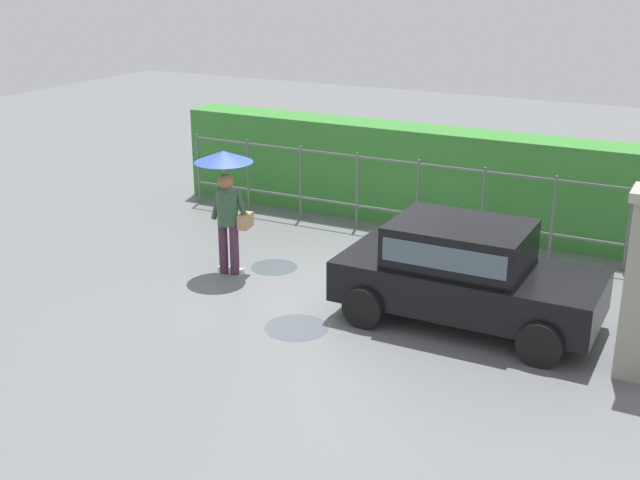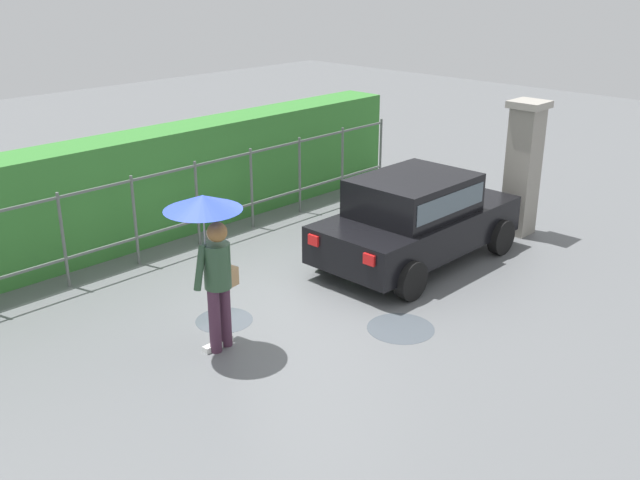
# 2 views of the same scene
# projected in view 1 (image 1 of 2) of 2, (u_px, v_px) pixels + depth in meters

# --- Properties ---
(ground_plane) EXTENTS (40.00, 40.00, 0.00)m
(ground_plane) POSITION_uv_depth(u_px,v_px,m) (339.00, 293.00, 12.77)
(ground_plane) COLOR slate
(car) EXTENTS (3.74, 1.86, 1.48)m
(car) POSITION_uv_depth(u_px,v_px,m) (465.00, 270.00, 11.51)
(car) COLOR black
(car) RESTS_ON ground
(pedestrian) EXTENTS (0.96, 0.96, 2.06)m
(pedestrian) POSITION_uv_depth(u_px,v_px,m) (226.00, 186.00, 13.14)
(pedestrian) COLOR #47283D
(pedestrian) RESTS_ON ground
(fence_section) EXTENTS (10.00, 0.05, 1.50)m
(fence_section) POSITION_uv_depth(u_px,v_px,m) (418.00, 195.00, 15.06)
(fence_section) COLOR #59605B
(fence_section) RESTS_ON ground
(hedge_row) EXTENTS (10.95, 0.90, 1.90)m
(hedge_row) POSITION_uv_depth(u_px,v_px,m) (435.00, 178.00, 15.79)
(hedge_row) COLOR #387F33
(hedge_row) RESTS_ON ground
(puddle_near) EXTENTS (0.92, 0.92, 0.00)m
(puddle_near) POSITION_uv_depth(u_px,v_px,m) (297.00, 327.00, 11.57)
(puddle_near) COLOR #4C545B
(puddle_near) RESTS_ON ground
(puddle_far) EXTENTS (0.80, 0.80, 0.00)m
(puddle_far) POSITION_uv_depth(u_px,v_px,m) (274.00, 267.00, 13.84)
(puddle_far) COLOR #4C545B
(puddle_far) RESTS_ON ground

